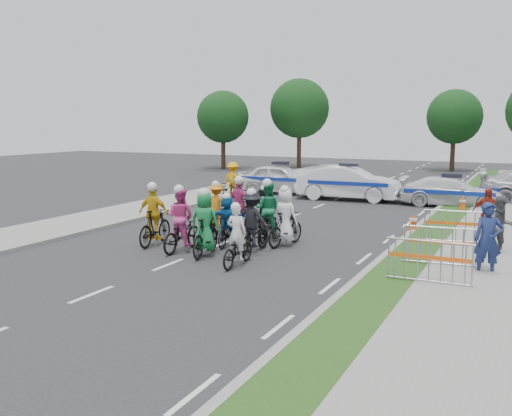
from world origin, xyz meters
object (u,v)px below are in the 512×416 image
at_px(spectator_2, 487,212).
at_px(rider_1, 205,230).
at_px(rider_4, 253,228).
at_px(rider_10, 217,212).
at_px(tree_4, 454,117).
at_px(rider_11, 265,212).
at_px(police_car_2, 451,192).
at_px(barrier_0, 429,264).
at_px(parked_bike, 227,188).
at_px(rider_5, 228,224).
at_px(cone_0, 413,223).
at_px(cone_1, 463,204).
at_px(rider_2, 181,227).
at_px(barrier_2, 456,228).
at_px(rider_7, 285,222).
at_px(spectator_0, 488,240).
at_px(police_car_1, 348,183).
at_px(rider_8, 268,218).
at_px(rider_9, 240,213).
at_px(marshal_hiviz, 233,179).
at_px(barrier_1, 441,248).
at_px(tree_3, 299,109).
at_px(rider_0, 237,245).
at_px(police_car_0, 280,179).
at_px(tree_0, 223,117).
at_px(rider_3, 155,221).
at_px(spectator_1, 501,226).
at_px(rider_6, 206,225).

bearing_deg(spectator_2, rider_1, -127.14).
bearing_deg(rider_4, rider_10, -41.42).
distance_m(spectator_2, tree_4, 26.67).
bearing_deg(rider_11, police_car_2, -121.21).
height_order(barrier_0, parked_bike, barrier_0).
relative_size(rider_5, cone_0, 2.41).
height_order(rider_1, spectator_2, rider_1).
bearing_deg(cone_1, rider_2, -119.85).
bearing_deg(rider_1, spectator_2, -146.49).
bearing_deg(rider_1, barrier_2, -153.60).
bearing_deg(barrier_0, rider_7, 151.04).
xyz_separation_m(rider_11, spectator_0, (7.45, -2.78, 0.23)).
bearing_deg(police_car_1, police_car_2, -92.66).
height_order(rider_8, rider_9, rider_9).
bearing_deg(police_car_1, barrier_0, -159.20).
height_order(police_car_1, marshal_hiviz, marshal_hiviz).
bearing_deg(rider_1, barrier_1, -176.25).
bearing_deg(rider_5, barrier_0, 157.61).
height_order(rider_10, tree_3, tree_3).
height_order(police_car_2, barrier_1, police_car_2).
distance_m(cone_0, cone_1, 5.77).
height_order(spectator_2, barrier_1, spectator_2).
height_order(rider_0, spectator_2, rider_0).
distance_m(police_car_0, marshal_hiviz, 2.75).
distance_m(barrier_1, cone_0, 5.04).
height_order(rider_8, barrier_2, rider_8).
distance_m(barrier_1, cone_1, 10.46).
xyz_separation_m(rider_1, tree_0, (-14.37, 26.67, 3.42)).
xyz_separation_m(spectator_2, barrier_1, (-0.73, -5.10, -0.27)).
bearing_deg(cone_1, barrier_1, -86.66).
bearing_deg(barrier_1, rider_5, -179.10).
bearing_deg(police_car_0, spectator_2, -131.46).
bearing_deg(rider_5, tree_3, -79.03).
bearing_deg(cone_0, tree_3, 119.96).
height_order(rider_4, rider_11, rider_4).
bearing_deg(rider_0, police_car_1, -87.42).
distance_m(spectator_2, tree_3, 29.44).
bearing_deg(cone_1, barrier_2, -85.26).
height_order(rider_0, barrier_2, rider_0).
bearing_deg(rider_2, parked_bike, -69.23).
bearing_deg(tree_4, rider_11, -95.20).
xyz_separation_m(rider_3, barrier_0, (8.50, -0.93, -0.21)).
relative_size(spectator_0, tree_0, 0.30).
height_order(spectator_2, cone_1, spectator_2).
relative_size(police_car_0, spectator_1, 2.65).
bearing_deg(rider_9, rider_8, 174.60).
relative_size(police_car_0, tree_3, 0.62).
distance_m(rider_5, rider_6, 0.95).
distance_m(rider_0, parked_bike, 14.08).
xyz_separation_m(rider_6, rider_10, (-0.65, 1.85, 0.14)).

